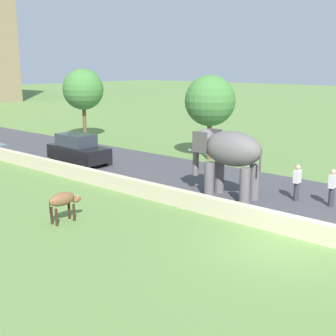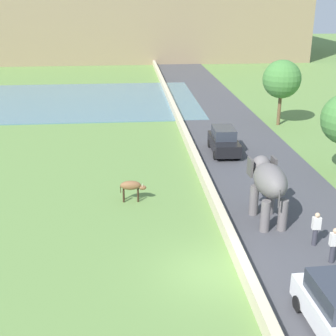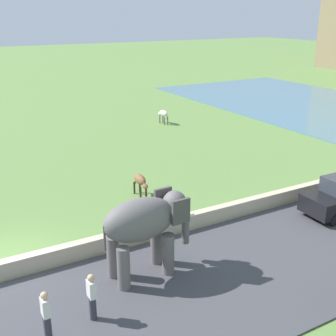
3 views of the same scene
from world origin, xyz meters
TOP-DOWN VIEW (x-y plane):
  - ground_plane at (0.00, 0.00)m, footprint 220.00×220.00m
  - road_surface at (5.00, 20.00)m, footprint 7.00×120.00m
  - barrier_wall at (1.20, 18.00)m, footprint 0.40×110.00m
  - elephant at (3.42, 4.22)m, footprint 1.49×3.48m
  - person_beside_elephant at (4.87, 1.65)m, footprint 0.36×0.22m
  - person_trailing at (5.05, 0.23)m, footprint 0.36×0.22m
  - car_black at (3.43, 14.50)m, footprint 1.89×4.05m
  - cow_brown at (-3.06, 7.16)m, footprint 1.39×0.47m
  - tree_near at (9.54, 21.39)m, footprint 3.13×3.13m
  - tree_mid at (9.60, 9.55)m, footprint 3.07×3.07m

SIDE VIEW (x-z plane):
  - ground_plane at x=0.00m, z-range 0.00..0.00m
  - road_surface at x=5.00m, z-range 0.00..0.06m
  - barrier_wall at x=1.20m, z-range 0.00..0.69m
  - cow_brown at x=-3.06m, z-range 0.26..1.41m
  - person_beside_elephant at x=4.87m, z-range 0.06..1.69m
  - person_trailing at x=5.05m, z-range 0.06..1.69m
  - car_black at x=3.43m, z-range 0.00..1.80m
  - elephant at x=3.42m, z-range 0.54..3.53m
  - tree_mid at x=9.60m, z-range 1.02..6.15m
  - tree_near at x=9.54m, z-range 1.13..6.56m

